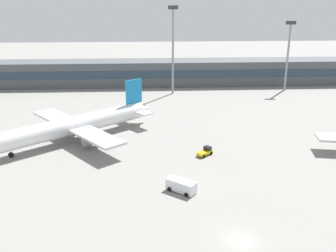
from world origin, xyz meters
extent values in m
plane|color=gray|center=(0.00, 40.00, 0.00)|extent=(400.00, 400.00, 0.00)
cube|color=#4C5156|center=(0.00, 97.52, 4.50)|extent=(156.42, 12.00, 9.00)
cube|color=#263847|center=(0.00, 91.47, 4.95)|extent=(148.60, 0.16, 2.80)
cylinder|color=white|center=(-29.73, 39.32, 3.62)|extent=(33.35, 28.08, 4.17)
cone|color=white|center=(-13.07, 52.79, 3.62)|extent=(5.08, 4.89, 2.92)
cube|color=#197FBF|center=(-15.65, 50.71, 8.73)|extent=(4.00, 3.34, 6.04)
cube|color=silver|center=(-15.39, 50.91, 3.84)|extent=(9.29, 10.47, 0.26)
cube|color=silver|center=(-28.88, 40.01, 3.29)|extent=(24.80, 28.92, 0.55)
cylinder|color=gray|center=(-33.02, 45.13, 1.75)|extent=(4.11, 3.92, 2.20)
cylinder|color=gray|center=(-24.74, 34.89, 1.75)|extent=(4.11, 3.92, 2.20)
cylinder|color=black|center=(-40.48, 30.63, 0.55)|extent=(1.13, 1.03, 1.10)
cylinder|color=black|center=(-29.82, 42.92, 0.55)|extent=(1.13, 1.03, 1.10)
cylinder|color=black|center=(-26.23, 38.48, 0.55)|extent=(1.13, 1.03, 1.10)
cube|color=yellow|center=(-0.53, 29.38, 0.65)|extent=(3.69, 3.51, 0.60)
cube|color=black|center=(0.14, 29.98, 1.30)|extent=(1.75, 1.78, 0.90)
cylinder|color=black|center=(0.88, 29.60, 0.35)|extent=(0.69, 0.65, 0.70)
cylinder|color=black|center=(-0.15, 30.76, 0.35)|extent=(0.69, 0.65, 0.70)
cylinder|color=black|center=(-0.91, 28.00, 0.35)|extent=(0.69, 0.65, 0.70)
cylinder|color=black|center=(-1.95, 29.17, 0.35)|extent=(0.69, 0.65, 0.70)
cube|color=white|center=(-6.79, 14.14, 1.13)|extent=(5.32, 4.80, 1.90)
cube|color=#1E2633|center=(-5.23, 12.90, 1.63)|extent=(1.31, 1.59, 0.70)
cylinder|color=black|center=(-6.10, 12.29, 0.38)|extent=(0.77, 0.69, 0.76)
cylinder|color=black|center=(-4.83, 13.89, 0.38)|extent=(0.77, 0.69, 0.76)
cylinder|color=black|center=(-8.76, 14.40, 0.38)|extent=(0.77, 0.69, 0.76)
cylinder|color=black|center=(-7.49, 16.00, 0.38)|extent=(0.77, 0.69, 0.76)
cylinder|color=gray|center=(36.26, 86.06, 11.24)|extent=(0.70, 0.70, 22.49)
cube|color=#333338|center=(36.26, 86.06, 23.09)|extent=(3.20, 0.80, 1.20)
cylinder|color=gray|center=(-3.56, 83.21, 13.75)|extent=(0.70, 0.70, 27.50)
cube|color=#333338|center=(-3.56, 83.21, 28.10)|extent=(3.20, 0.80, 1.20)
camera|label=1|loc=(-12.25, -43.51, 31.47)|focal=40.86mm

